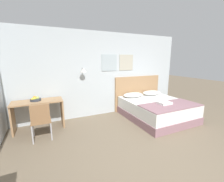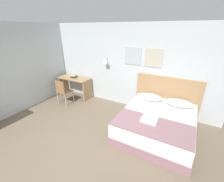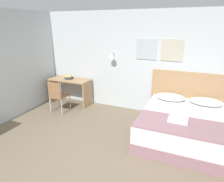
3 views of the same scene
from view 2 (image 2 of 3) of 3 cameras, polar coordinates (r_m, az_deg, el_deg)
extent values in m
plane|color=#756651|center=(3.55, -18.14, -23.14)|extent=(24.00, 24.00, 0.00)
cube|color=silver|center=(4.95, 4.13, 9.25)|extent=(6.00, 0.06, 2.65)
cube|color=#A8B7BC|center=(4.70, 8.02, 13.04)|extent=(0.52, 0.02, 0.52)
cube|color=#B7B29E|center=(4.52, 15.63, 12.03)|extent=(0.52, 0.02, 0.52)
cylinder|color=#B2B2B7|center=(5.06, -2.12, 12.20)|extent=(0.02, 0.16, 0.02)
cone|color=white|center=(4.99, -2.65, 11.46)|extent=(0.17, 0.17, 0.12)
cube|color=gray|center=(4.10, 16.37, -13.66)|extent=(1.72, 1.97, 0.22)
cube|color=white|center=(3.94, 16.82, -10.39)|extent=(1.68, 1.93, 0.34)
cube|color=#A87F56|center=(4.74, 19.93, -2.01)|extent=(1.84, 0.06, 1.21)
ellipsoid|color=white|center=(4.51, 14.36, -2.23)|extent=(0.71, 0.47, 0.14)
ellipsoid|color=white|center=(4.41, 24.25, -4.21)|extent=(0.71, 0.47, 0.14)
cube|color=gray|center=(3.37, 14.91, -12.65)|extent=(1.67, 0.79, 0.02)
cube|color=white|center=(3.48, 14.06, -10.52)|extent=(0.35, 0.28, 0.06)
cube|color=#A87F56|center=(5.81, -14.15, 4.75)|extent=(1.21, 0.52, 0.03)
cube|color=#A87F56|center=(6.33, -17.76, 2.18)|extent=(0.04, 0.48, 0.73)
cube|color=#A87F56|center=(5.58, -9.31, 0.20)|extent=(0.04, 0.48, 0.73)
cube|color=#8E6642|center=(5.50, -17.47, -0.17)|extent=(0.42, 0.42, 0.02)
cube|color=#8E6642|center=(5.30, -19.23, 1.32)|extent=(0.39, 0.03, 0.42)
cylinder|color=#B7B7BC|center=(5.83, -17.22, -1.18)|extent=(0.03, 0.03, 0.42)
cylinder|color=#B7B7BC|center=(5.58, -14.47, -1.96)|extent=(0.03, 0.03, 0.42)
cylinder|color=#B7B7BC|center=(5.60, -19.94, -2.55)|extent=(0.03, 0.03, 0.42)
cylinder|color=#B7B7BC|center=(5.34, -17.19, -3.44)|extent=(0.03, 0.03, 0.42)
cylinder|color=#333842|center=(5.84, -14.30, 5.29)|extent=(0.26, 0.26, 0.05)
sphere|color=#B2C156|center=(5.79, -14.07, 5.63)|extent=(0.08, 0.08, 0.08)
sphere|color=orange|center=(5.88, -14.21, 5.88)|extent=(0.08, 0.08, 0.08)
ellipsoid|color=yellow|center=(5.82, -14.84, 5.61)|extent=(0.17, 0.12, 0.06)
camera|label=1|loc=(3.73, -61.66, 0.03)|focal=24.00mm
camera|label=3|loc=(0.85, -112.64, -25.08)|focal=32.00mm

